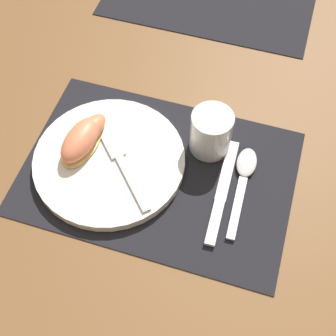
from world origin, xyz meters
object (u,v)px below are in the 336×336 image
Objects in this scene: fork at (121,160)px; citrus_wedge_0 at (84,137)px; plate at (109,161)px; juice_glass at (211,134)px; spoon at (244,174)px; knife at (222,193)px; citrus_wedge_1 at (80,142)px.

citrus_wedge_0 is (-0.07, 0.02, 0.01)m from fork.
citrus_wedge_0 is (-0.05, 0.02, 0.02)m from plate.
citrus_wedge_0 reaches higher than plate.
spoon is at bearing -30.73° from juice_glass.
citrus_wedge_0 reaches higher than knife.
plate reaches higher than knife.
knife is 0.25m from citrus_wedge_1.
knife is 0.18m from fork.
citrus_wedge_1 is at bearing 173.36° from plate.
citrus_wedge_1 is (-0.25, 0.01, 0.03)m from knife.
plate is 1.76× the size of fork.
citrus_wedge_0 is at bearing 165.05° from fork.
fork is 1.35× the size of citrus_wedge_1.
fork is at bearing 0.27° from plate.
spoon is 1.61× the size of citrus_wedge_1.
plate is at bearing -169.10° from spoon.
knife is 1.69× the size of citrus_wedge_0.
citrus_wedge_0 is 0.01m from citrus_wedge_1.
citrus_wedge_0 reaches higher than spoon.
citrus_wedge_0 is (-0.25, 0.02, 0.03)m from knife.
citrus_wedge_1 is (-0.05, 0.01, 0.02)m from plate.
citrus_wedge_0 is at bearing 159.01° from plate.
fork is 0.08m from citrus_wedge_0.
juice_glass reaches higher than plate.
citrus_wedge_1 is at bearing 178.05° from knife.
fork is at bearing 179.18° from knife.
citrus_wedge_0 is at bearing -162.17° from juice_glass.
spoon is at bearing 58.97° from knife.
citrus_wedge_1 is (-0.00, -0.01, 0.00)m from citrus_wedge_0.
spoon is (0.22, 0.04, -0.00)m from plate.
plate is at bearing -20.99° from citrus_wedge_0.
knife is at bearing -0.70° from plate.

